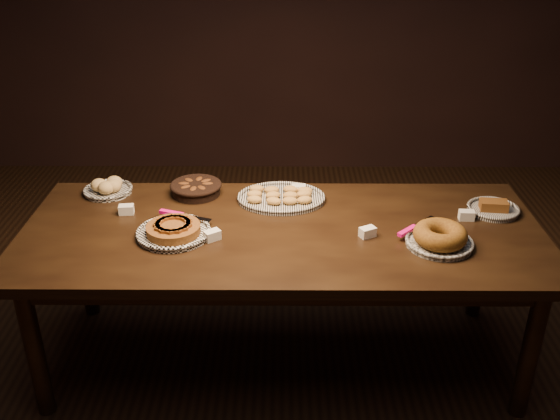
{
  "coord_description": "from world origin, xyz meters",
  "views": [
    {
      "loc": [
        0.0,
        -2.52,
        2.13
      ],
      "look_at": [
        -0.01,
        0.05,
        0.82
      ],
      "focal_mm": 40.0,
      "sensor_mm": 36.0,
      "label": 1
    }
  ],
  "objects_px": {
    "buffet_table": "(282,242)",
    "apple_tart_plate": "(174,230)",
    "bundt_cake_plate": "(440,237)",
    "madeleine_platter": "(281,197)"
  },
  "relations": [
    {
      "from": "apple_tart_plate",
      "to": "bundt_cake_plate",
      "type": "relative_size",
      "value": 0.96
    },
    {
      "from": "madeleine_platter",
      "to": "bundt_cake_plate",
      "type": "height_order",
      "value": "bundt_cake_plate"
    },
    {
      "from": "apple_tart_plate",
      "to": "bundt_cake_plate",
      "type": "distance_m",
      "value": 1.18
    },
    {
      "from": "apple_tart_plate",
      "to": "bundt_cake_plate",
      "type": "height_order",
      "value": "bundt_cake_plate"
    },
    {
      "from": "buffet_table",
      "to": "apple_tart_plate",
      "type": "relative_size",
      "value": 6.65
    },
    {
      "from": "apple_tart_plate",
      "to": "buffet_table",
      "type": "bearing_deg",
      "value": 14.92
    },
    {
      "from": "buffet_table",
      "to": "apple_tart_plate",
      "type": "distance_m",
      "value": 0.5
    },
    {
      "from": "buffet_table",
      "to": "madeleine_platter",
      "type": "relative_size",
      "value": 5.48
    },
    {
      "from": "apple_tart_plate",
      "to": "madeleine_platter",
      "type": "bearing_deg",
      "value": 44.13
    },
    {
      "from": "buffet_table",
      "to": "apple_tart_plate",
      "type": "xyz_separation_m",
      "value": [
        -0.49,
        -0.07,
        0.1
      ]
    }
  ]
}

